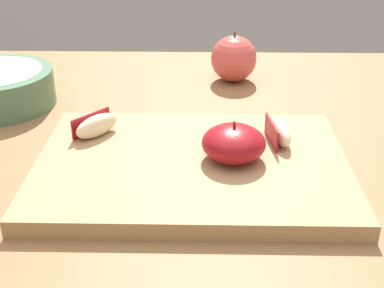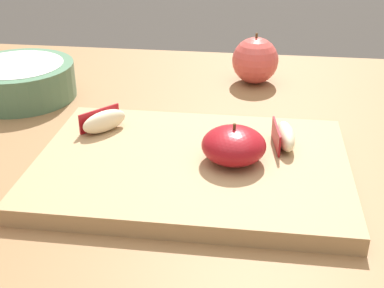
{
  "view_description": "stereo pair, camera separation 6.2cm",
  "coord_description": "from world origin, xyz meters",
  "px_view_note": "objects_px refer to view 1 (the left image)",
  "views": [
    {
      "loc": [
        -0.01,
        -0.59,
        1.09
      ],
      "look_at": [
        -0.03,
        -0.03,
        0.81
      ],
      "focal_mm": 48.91,
      "sensor_mm": 36.0,
      "label": 1
    },
    {
      "loc": [
        0.05,
        -0.58,
        1.09
      ],
      "look_at": [
        -0.03,
        -0.03,
        0.81
      ],
      "focal_mm": 48.91,
      "sensor_mm": 36.0,
      "label": 2
    }
  ],
  "objects_px": {
    "apple_wedge_left": "(280,132)",
    "whole_apple_pink_lady": "(234,59)",
    "apple_half_skin_up": "(234,143)",
    "cutting_board": "(192,166)",
    "apple_wedge_right": "(96,125)"
  },
  "relations": [
    {
      "from": "apple_wedge_right",
      "to": "cutting_board",
      "type": "bearing_deg",
      "value": -25.86
    },
    {
      "from": "cutting_board",
      "to": "apple_half_skin_up",
      "type": "relative_size",
      "value": 4.89
    },
    {
      "from": "apple_wedge_right",
      "to": "whole_apple_pink_lady",
      "type": "relative_size",
      "value": 0.72
    },
    {
      "from": "apple_half_skin_up",
      "to": "apple_wedge_left",
      "type": "relative_size",
      "value": 1.14
    },
    {
      "from": "apple_half_skin_up",
      "to": "apple_wedge_left",
      "type": "bearing_deg",
      "value": 37.16
    },
    {
      "from": "apple_half_skin_up",
      "to": "apple_wedge_left",
      "type": "height_order",
      "value": "apple_half_skin_up"
    },
    {
      "from": "apple_wedge_left",
      "to": "apple_wedge_right",
      "type": "distance_m",
      "value": 0.24
    },
    {
      "from": "apple_half_skin_up",
      "to": "whole_apple_pink_lady",
      "type": "distance_m",
      "value": 0.33
    },
    {
      "from": "cutting_board",
      "to": "apple_half_skin_up",
      "type": "height_order",
      "value": "apple_half_skin_up"
    },
    {
      "from": "cutting_board",
      "to": "apple_wedge_right",
      "type": "height_order",
      "value": "apple_wedge_right"
    },
    {
      "from": "apple_wedge_right",
      "to": "whole_apple_pink_lady",
      "type": "height_order",
      "value": "whole_apple_pink_lady"
    },
    {
      "from": "apple_wedge_right",
      "to": "whole_apple_pink_lady",
      "type": "xyz_separation_m",
      "value": [
        0.19,
        0.27,
        0.0
      ]
    },
    {
      "from": "cutting_board",
      "to": "apple_half_skin_up",
      "type": "xyz_separation_m",
      "value": [
        0.05,
        0.0,
        0.03
      ]
    },
    {
      "from": "cutting_board",
      "to": "apple_wedge_left",
      "type": "distance_m",
      "value": 0.12
    },
    {
      "from": "apple_wedge_left",
      "to": "whole_apple_pink_lady",
      "type": "height_order",
      "value": "whole_apple_pink_lady"
    }
  ]
}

